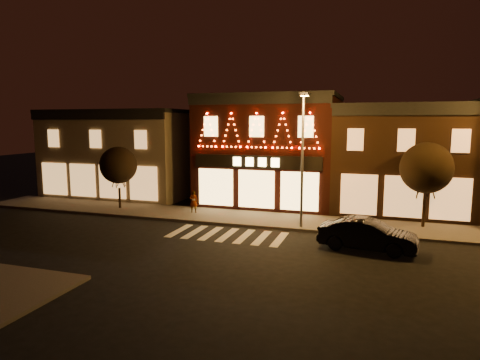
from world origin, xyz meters
The scene contains 10 objects.
ground centered at (0.00, 0.00, 0.00)m, with size 120.00×120.00×0.00m, color black.
sidewalk_far centered at (2.00, 8.00, 0.07)m, with size 44.00×4.00×0.15m, color #47423D.
building_left centered at (-13.00, 13.99, 3.66)m, with size 12.20×8.28×7.30m.
building_pulp centered at (0.00, 13.98, 4.16)m, with size 10.20×8.34×8.30m.
building_right_a centered at (9.50, 13.99, 3.76)m, with size 9.20×8.28×7.50m.
streetlamp_mid centered at (3.76, 6.37, 4.72)m, with size 0.65×1.79×7.79m.
tree_left centered at (-9.71, 8.04, 3.24)m, with size 2.64×2.64×4.42m.
tree_right centered at (10.60, 8.83, 3.65)m, with size 2.99×2.99×5.00m.
dark_sedan centered at (7.54, 3.50, 0.78)m, with size 1.64×4.71×1.55m, color black.
pedestrian centered at (-3.97, 8.21, 0.91)m, with size 0.56×0.37×1.53m, color gray.
Camera 1 is at (7.73, -17.52, 6.30)m, focal length 31.27 mm.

